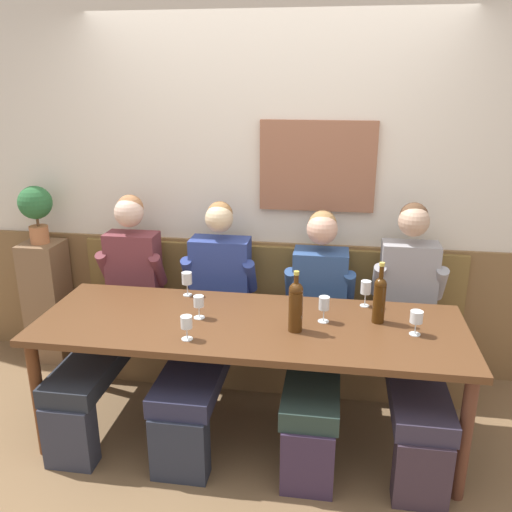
% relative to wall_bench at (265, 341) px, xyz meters
% --- Properties ---
extents(ground_plane, '(6.80, 6.80, 0.02)m').
position_rel_wall_bench_xyz_m(ground_plane, '(0.00, -0.83, -0.29)').
color(ground_plane, brown).
rests_on(ground_plane, ground).
extents(room_wall_back, '(6.80, 0.12, 2.80)m').
position_rel_wall_bench_xyz_m(room_wall_back, '(0.00, 0.26, 1.12)').
color(room_wall_back, silver).
rests_on(room_wall_back, ground).
extents(wood_wainscot_panel, '(6.80, 0.03, 0.96)m').
position_rel_wall_bench_xyz_m(wood_wainscot_panel, '(0.00, 0.21, 0.20)').
color(wood_wainscot_panel, brown).
rests_on(wood_wainscot_panel, ground).
extents(wall_bench, '(2.75, 0.42, 0.94)m').
position_rel_wall_bench_xyz_m(wall_bench, '(0.00, 0.00, 0.00)').
color(wall_bench, brown).
rests_on(wall_bench, ground).
extents(dining_table, '(2.45, 0.84, 0.76)m').
position_rel_wall_bench_xyz_m(dining_table, '(0.00, -0.69, 0.40)').
color(dining_table, '#55331C').
rests_on(dining_table, ground).
extents(person_center_right_seat, '(0.47, 1.27, 1.32)m').
position_rel_wall_bench_xyz_m(person_center_right_seat, '(-0.95, -0.36, 0.36)').
color(person_center_right_seat, '#2F3241').
rests_on(person_center_right_seat, ground).
extents(person_left_seat, '(0.51, 1.26, 1.30)m').
position_rel_wall_bench_xyz_m(person_left_seat, '(-0.31, -0.37, 0.34)').
color(person_left_seat, '#262B39').
rests_on(person_left_seat, ground).
extents(person_right_seat, '(0.47, 1.28, 1.26)m').
position_rel_wall_bench_xyz_m(person_right_seat, '(0.38, -0.35, 0.34)').
color(person_right_seat, '#34263E').
rests_on(person_right_seat, ground).
extents(person_center_left_seat, '(0.47, 1.27, 1.33)m').
position_rel_wall_bench_xyz_m(person_center_left_seat, '(0.95, -0.36, 0.36)').
color(person_center_left_seat, '#342734').
rests_on(person_center_left_seat, ground).
extents(wine_bottle_amber_mid, '(0.07, 0.07, 0.36)m').
position_rel_wall_bench_xyz_m(wine_bottle_amber_mid, '(0.72, -0.57, 0.62)').
color(wine_bottle_amber_mid, '#3E2209').
rests_on(wine_bottle_amber_mid, dining_table).
extents(wine_bottle_clear_water, '(0.08, 0.08, 0.35)m').
position_rel_wall_bench_xyz_m(wine_bottle_clear_water, '(0.27, -0.75, 0.63)').
color(wine_bottle_clear_water, '#42240C').
rests_on(wine_bottle_clear_water, dining_table).
extents(wine_glass_by_bottle, '(0.07, 0.07, 0.14)m').
position_rel_wall_bench_xyz_m(wine_glass_by_bottle, '(-0.30, -0.67, 0.57)').
color(wine_glass_by_bottle, silver).
rests_on(wine_glass_by_bottle, dining_table).
extents(wine_glass_left_end, '(0.06, 0.06, 0.15)m').
position_rel_wall_bench_xyz_m(wine_glass_left_end, '(0.42, -0.62, 0.58)').
color(wine_glass_left_end, silver).
rests_on(wine_glass_left_end, dining_table).
extents(wine_glass_near_bucket, '(0.06, 0.06, 0.16)m').
position_rel_wall_bench_xyz_m(wine_glass_near_bucket, '(0.66, -0.36, 0.59)').
color(wine_glass_near_bucket, silver).
rests_on(wine_glass_near_bucket, dining_table).
extents(wine_glass_right_end, '(0.07, 0.07, 0.14)m').
position_rel_wall_bench_xyz_m(wine_glass_right_end, '(0.91, -0.70, 0.57)').
color(wine_glass_right_end, silver).
rests_on(wine_glass_right_end, dining_table).
extents(wine_glass_center_rear, '(0.07, 0.07, 0.15)m').
position_rel_wall_bench_xyz_m(wine_glass_center_rear, '(-0.46, -0.36, 0.58)').
color(wine_glass_center_rear, silver).
rests_on(wine_glass_center_rear, dining_table).
extents(wine_glass_mid_right, '(0.06, 0.06, 0.13)m').
position_rel_wall_bench_xyz_m(wine_glass_mid_right, '(-0.29, -0.94, 0.57)').
color(wine_glass_mid_right, silver).
rests_on(wine_glass_mid_right, dining_table).
extents(corner_pedestal, '(0.28, 0.28, 0.93)m').
position_rel_wall_bench_xyz_m(corner_pedestal, '(-1.67, 0.03, 0.19)').
color(corner_pedestal, brown).
rests_on(corner_pedestal, ground).
extents(potted_plant, '(0.24, 0.24, 0.42)m').
position_rel_wall_bench_xyz_m(potted_plant, '(-1.67, 0.03, 0.92)').
color(potted_plant, '#B56D43').
rests_on(potted_plant, corner_pedestal).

